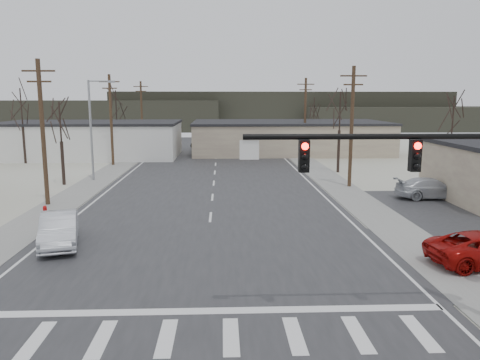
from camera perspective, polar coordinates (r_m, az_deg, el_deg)
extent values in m
plane|color=white|center=(21.81, -4.14, -9.86)|extent=(140.00, 140.00, 0.00)
cube|color=#28292B|center=(36.27, -3.35, -1.81)|extent=(18.00, 110.00, 0.05)
cube|color=#28292B|center=(21.80, -4.14, -9.81)|extent=(90.00, 10.00, 0.04)
cube|color=gray|center=(42.71, -17.59, -0.47)|extent=(3.00, 90.00, 0.06)
cube|color=gray|center=(42.33, 11.28, -0.29)|extent=(3.00, 90.00, 0.06)
cylinder|color=black|center=(15.15, 16.48, 5.10)|extent=(8.40, 0.18, 0.18)
cube|color=black|center=(15.63, 20.55, 2.80)|extent=(0.32, 0.30, 1.00)
cube|color=black|center=(14.64, 7.80, 2.90)|extent=(0.32, 0.30, 1.00)
sphere|color=#FF0C05|center=(15.45, 20.86, 3.90)|extent=(0.22, 0.22, 0.22)
sphere|color=#FF0C05|center=(14.44, 7.94, 4.08)|extent=(0.22, 0.22, 0.22)
cube|color=silver|center=(14.43, 1.14, 3.69)|extent=(0.60, 0.04, 0.60)
cylinder|color=#A50C0C|center=(31.35, -22.66, -3.82)|extent=(0.24, 0.24, 0.70)
sphere|color=#A50C0C|center=(31.26, -22.70, -3.11)|extent=(0.24, 0.24, 0.24)
cube|color=silver|center=(63.02, -17.67, 4.62)|extent=(22.00, 12.00, 4.20)
cube|color=black|center=(62.87, -17.78, 6.66)|extent=(22.30, 12.30, 0.30)
cube|color=#B5AA8A|center=(65.39, 5.96, 5.11)|extent=(26.00, 14.00, 4.00)
cube|color=black|center=(65.25, 6.00, 7.00)|extent=(26.30, 14.30, 0.30)
cylinder|color=#483421|center=(34.83, -22.90, 5.22)|extent=(0.30, 0.30, 10.00)
cube|color=#483421|center=(34.80, -23.37, 12.12)|extent=(2.20, 0.12, 0.12)
cube|color=#483421|center=(34.77, -23.29, 10.97)|extent=(1.60, 0.12, 0.12)
cylinder|color=#483421|center=(53.98, -15.44, 7.01)|extent=(0.30, 0.30, 10.00)
cube|color=#483421|center=(53.96, -15.64, 11.47)|extent=(2.20, 0.12, 0.12)
cube|color=#483421|center=(53.94, -15.61, 10.73)|extent=(1.60, 0.12, 0.12)
cylinder|color=#483421|center=(73.59, -11.89, 7.82)|extent=(0.30, 0.30, 10.00)
cube|color=#483421|center=(73.57, -12.01, 11.09)|extent=(2.20, 0.12, 0.12)
cube|color=#483421|center=(73.56, -11.99, 10.54)|extent=(1.60, 0.12, 0.12)
cylinder|color=#483421|center=(40.05, 13.44, 6.23)|extent=(0.30, 0.30, 10.00)
cube|color=#483421|center=(40.03, 13.69, 12.24)|extent=(2.20, 0.12, 0.12)
cube|color=#483421|center=(40.00, 13.64, 11.23)|extent=(1.60, 0.12, 0.12)
cylinder|color=#483421|center=(61.51, 7.93, 7.58)|extent=(0.30, 0.30, 10.00)
cube|color=#483421|center=(61.49, 8.03, 11.49)|extent=(2.20, 0.12, 0.12)
cube|color=#483421|center=(61.47, 8.01, 10.84)|extent=(1.60, 0.12, 0.12)
cylinder|color=gray|center=(44.21, -17.71, 5.70)|extent=(0.20, 0.20, 9.00)
cylinder|color=gray|center=(43.89, -16.73, 11.48)|extent=(2.00, 0.12, 0.12)
cube|color=gray|center=(43.65, -15.43, 11.48)|extent=(0.60, 0.25, 0.18)
cylinder|color=#33241F|center=(43.14, -20.79, 1.92)|extent=(0.28, 0.28, 3.75)
cylinder|color=#33241F|center=(42.84, -21.06, 6.40)|extent=(0.14, 0.14, 3.75)
cylinder|color=#33241F|center=(48.26, 11.92, 3.43)|extent=(0.28, 0.28, 4.25)
cylinder|color=#33241F|center=(47.99, 12.08, 7.97)|extent=(0.14, 0.14, 4.25)
cylinder|color=#33241F|center=(68.33, -14.72, 5.26)|extent=(0.28, 0.28, 4.50)
cylinder|color=#33241F|center=(68.15, -14.87, 8.65)|extent=(0.14, 0.14, 4.50)
cylinder|color=#33241F|center=(74.09, 8.94, 5.60)|extent=(0.28, 0.28, 4.00)
cylinder|color=#33241F|center=(73.92, 9.01, 8.38)|extent=(0.14, 0.14, 4.00)
cylinder|color=#33241F|center=(47.82, 24.21, 2.57)|extent=(0.28, 0.28, 4.00)
cylinder|color=#33241F|center=(47.56, 24.52, 6.87)|extent=(0.14, 0.14, 4.00)
cylinder|color=#33241F|center=(59.30, -24.82, 4.02)|extent=(0.28, 0.28, 4.50)
cylinder|color=#33241F|center=(59.09, -25.10, 7.92)|extent=(0.14, 0.14, 4.50)
cube|color=#333026|center=(118.13, -19.98, 7.41)|extent=(70.00, 18.00, 7.00)
cube|color=#333026|center=(117.42, 4.83, 8.43)|extent=(80.00, 18.00, 9.00)
cube|color=#333026|center=(121.08, 21.98, 6.97)|extent=(60.00, 18.00, 5.50)
imported|color=#B5BAC1|center=(25.40, -21.20, -5.63)|extent=(3.00, 5.23, 1.63)
imported|color=black|center=(72.16, -1.98, 4.69)|extent=(2.81, 5.81, 1.63)
imported|color=black|center=(72.33, -4.86, 4.61)|extent=(3.17, 4.60, 1.45)
imported|color=#AAAEB5|center=(37.52, 22.31, -0.95)|extent=(5.24, 2.15, 1.52)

